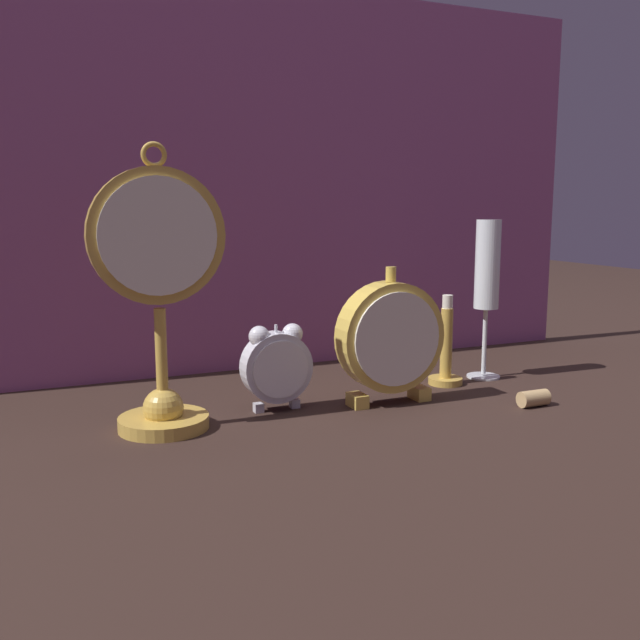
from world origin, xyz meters
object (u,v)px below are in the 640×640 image
alarm_clock_twin_bell (277,363)px  champagne_flute (487,276)px  pocket_watch_on_stand (160,305)px  mantel_clock_silver (390,338)px  brass_candlestick (446,355)px  wine_cork (534,398)px

alarm_clock_twin_bell → champagne_flute: champagne_flute is taller
pocket_watch_on_stand → mantel_clock_silver: bearing=-2.4°
champagne_flute → brass_candlestick: champagne_flute is taller
mantel_clock_silver → wine_cork: (0.17, -0.09, -0.08)m
pocket_watch_on_stand → brass_candlestick: bearing=5.9°
alarm_clock_twin_bell → champagne_flute: 0.37m
mantel_clock_silver → wine_cork: mantel_clock_silver is taller
alarm_clock_twin_bell → mantel_clock_silver: (0.15, -0.03, 0.03)m
mantel_clock_silver → wine_cork: bearing=-28.3°
pocket_watch_on_stand → champagne_flute: (0.51, 0.06, 0.01)m
pocket_watch_on_stand → champagne_flute: size_ratio=1.38×
brass_candlestick → wine_cork: size_ratio=3.23×
champagne_flute → brass_candlestick: 0.14m
alarm_clock_twin_bell → brass_candlestick: bearing=5.1°
brass_candlestick → alarm_clock_twin_bell: bearing=-174.9°
wine_cork → champagne_flute: bearing=77.0°
brass_candlestick → wine_cork: (0.04, -0.15, -0.03)m
mantel_clock_silver → champagne_flute: (0.21, 0.07, 0.07)m
wine_cork → brass_candlestick: bearing=105.5°
pocket_watch_on_stand → mantel_clock_silver: pocket_watch_on_stand is taller
mantel_clock_silver → champagne_flute: bearing=18.2°
pocket_watch_on_stand → champagne_flute: 0.51m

